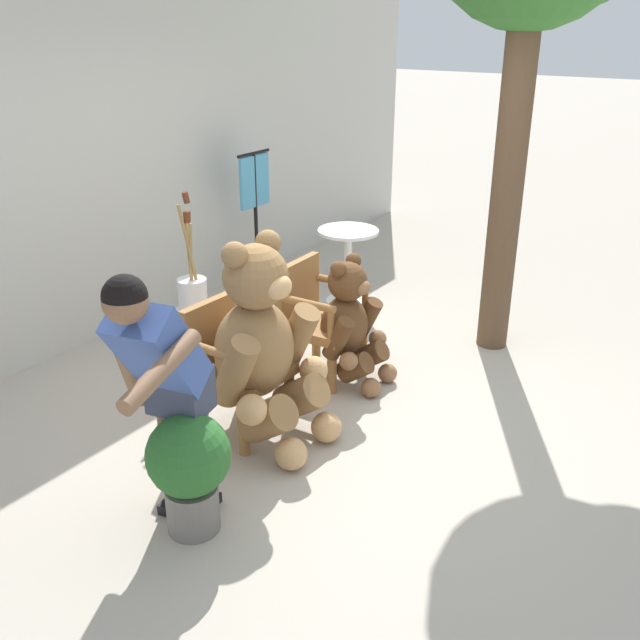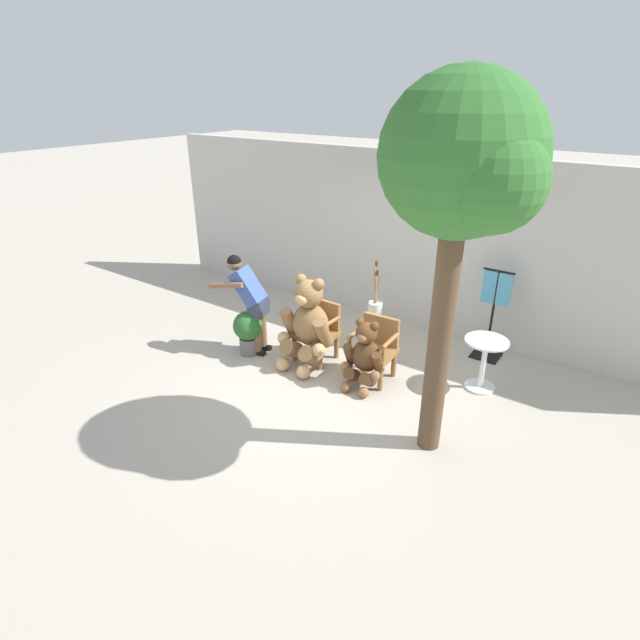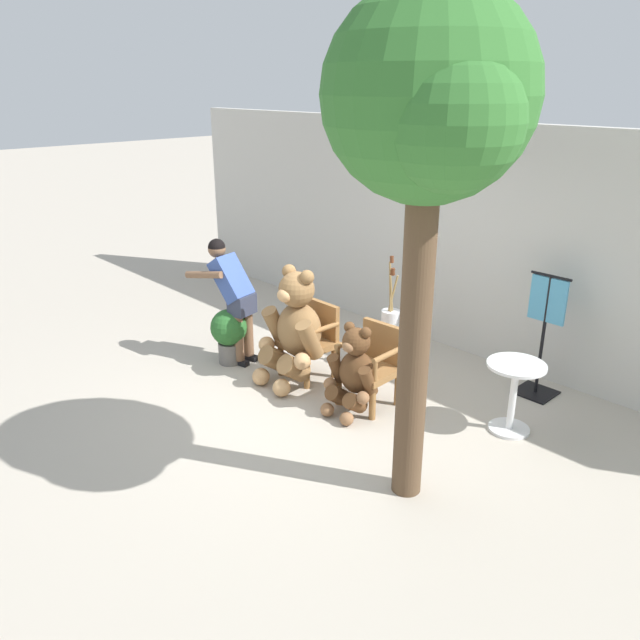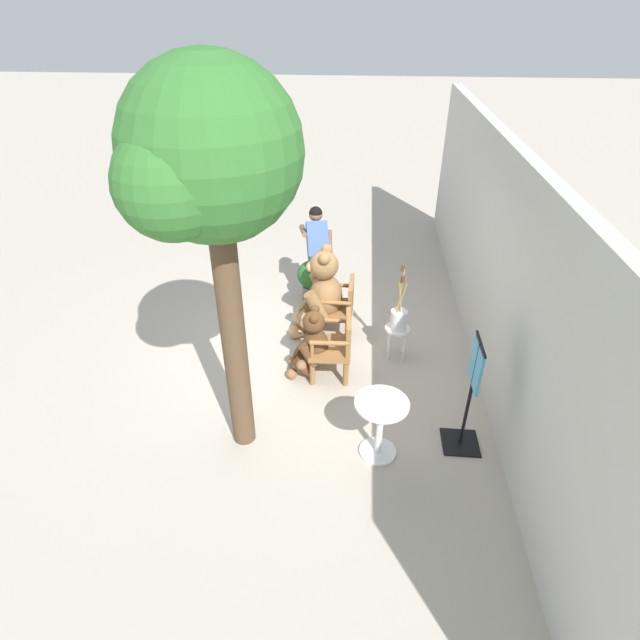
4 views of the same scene
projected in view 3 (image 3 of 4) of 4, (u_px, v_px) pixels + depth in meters
The scene contains 13 objects.
ground_plane at pixel (310, 401), 6.72m from camera, with size 60.00×60.00×0.00m, color #B2A899.
back_wall at pixel (451, 238), 7.76m from camera, with size 10.00×0.16×2.80m, color beige.
wooden_chair_left at pixel (311, 338), 7.17m from camera, with size 0.57×0.53×0.86m.
wooden_chair_right at pixel (373, 363), 6.53m from camera, with size 0.58×0.55×0.86m.
teddy_bear_large at pixel (294, 328), 6.93m from camera, with size 0.81×0.76×1.34m.
teddy_bear_small at pixel (354, 371), 6.33m from camera, with size 0.58×0.55×0.96m.
person_visitor at pixel (233, 290), 7.40m from camera, with size 0.78×0.59×1.49m.
white_stool at pixel (390, 339), 7.40m from camera, with size 0.34×0.34×0.46m.
brush_bucket at pixel (391, 317), 7.30m from camera, with size 0.22×0.22×0.92m.
round_side_table at pixel (514, 389), 6.00m from camera, with size 0.56×0.56×0.72m.
patio_tree at pixel (432, 110), 4.11m from camera, with size 1.54×1.47×3.87m.
potted_plant at pixel (229, 332), 7.50m from camera, with size 0.44×0.44×0.68m.
clothing_display_stand at pixel (543, 333), 6.63m from camera, with size 0.44×0.40×1.36m.
Camera 3 is at (4.39, -4.03, 3.22)m, focal length 35.00 mm.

